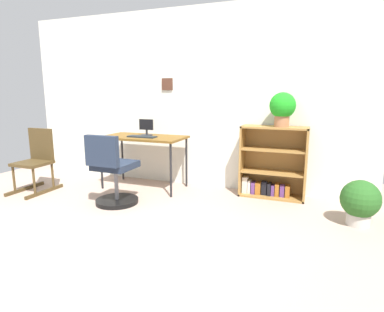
% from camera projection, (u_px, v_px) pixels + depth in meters
% --- Properties ---
extents(ground_plane, '(6.24, 6.24, 0.00)m').
position_uv_depth(ground_plane, '(96.00, 242.00, 2.94)').
color(ground_plane, tan).
extents(wall_back, '(5.20, 0.12, 2.50)m').
position_uv_depth(wall_back, '(185.00, 99.00, 4.67)').
color(wall_back, silver).
rests_on(wall_back, ground_plane).
extents(desk, '(1.16, 0.61, 0.74)m').
position_uv_depth(desk, '(144.00, 140.00, 4.51)').
color(desk, brown).
rests_on(desk, ground_plane).
extents(monitor, '(0.21, 0.17, 0.23)m').
position_uv_depth(monitor, '(146.00, 128.00, 4.58)').
color(monitor, '#262628').
rests_on(monitor, desk).
extents(keyboard, '(0.40, 0.14, 0.02)m').
position_uv_depth(keyboard, '(142.00, 137.00, 4.40)').
color(keyboard, '#1E252B').
rests_on(keyboard, desk).
extents(office_chair, '(0.52, 0.55, 0.87)m').
position_uv_depth(office_chair, '(113.00, 175.00, 3.86)').
color(office_chair, black).
rests_on(office_chair, ground_plane).
extents(rocking_chair, '(0.42, 0.64, 0.86)m').
position_uv_depth(rocking_chair, '(36.00, 160.00, 4.43)').
color(rocking_chair, '#48371C').
rests_on(rocking_chair, ground_plane).
extents(bookshelf_low, '(0.83, 0.30, 0.93)m').
position_uv_depth(bookshelf_low, '(272.00, 166.00, 4.19)').
color(bookshelf_low, olive).
rests_on(bookshelf_low, ground_plane).
extents(potted_plant_on_shelf, '(0.32, 0.32, 0.42)m').
position_uv_depth(potted_plant_on_shelf, '(282.00, 107.00, 3.95)').
color(potted_plant_on_shelf, '#9E6642').
rests_on(potted_plant_on_shelf, bookshelf_low).
extents(potted_plant_floor, '(0.39, 0.39, 0.48)m').
position_uv_depth(potted_plant_floor, '(360.00, 201.00, 3.28)').
color(potted_plant_floor, '#B7B2A8').
rests_on(potted_plant_floor, ground_plane).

